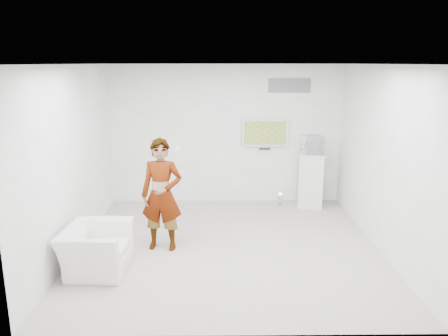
# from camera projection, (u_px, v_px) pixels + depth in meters

# --- Properties ---
(room) EXTENTS (5.01, 5.01, 3.00)m
(room) POSITION_uv_depth(u_px,v_px,m) (228.00, 160.00, 7.04)
(room) COLOR #B1ACA3
(room) RESTS_ON ground
(tv) EXTENTS (1.00, 0.08, 0.60)m
(tv) POSITION_uv_depth(u_px,v_px,m) (265.00, 133.00, 9.42)
(tv) COLOR silver
(tv) RESTS_ON room
(logo_decal) EXTENTS (0.90, 0.02, 0.30)m
(logo_decal) POSITION_uv_depth(u_px,v_px,m) (289.00, 86.00, 9.23)
(logo_decal) COLOR slate
(logo_decal) RESTS_ON room
(person) EXTENTS (0.72, 0.51, 1.85)m
(person) POSITION_uv_depth(u_px,v_px,m) (162.00, 195.00, 7.10)
(person) COLOR white
(person) RESTS_ON room
(armchair) EXTENTS (0.96, 1.08, 0.68)m
(armchair) POSITION_uv_depth(u_px,v_px,m) (96.00, 249.00, 6.45)
(armchair) COLOR white
(armchair) RESTS_ON room
(pedestal) EXTENTS (0.67, 0.67, 1.16)m
(pedestal) POSITION_uv_depth(u_px,v_px,m) (311.00, 180.00, 9.33)
(pedestal) COLOR silver
(pedestal) RESTS_ON room
(floor_uplight) EXTENTS (0.20, 0.20, 0.28)m
(floor_uplight) POSITION_uv_depth(u_px,v_px,m) (280.00, 199.00, 9.44)
(floor_uplight) COLOR silver
(floor_uplight) RESTS_ON room
(vitrine) EXTENTS (0.44, 0.44, 0.38)m
(vitrine) POSITION_uv_depth(u_px,v_px,m) (313.00, 145.00, 9.15)
(vitrine) COLOR silver
(vitrine) RESTS_ON pedestal
(console) EXTENTS (0.07, 0.16, 0.21)m
(console) POSITION_uv_depth(u_px,v_px,m) (312.00, 149.00, 9.17)
(console) COLOR silver
(console) RESTS_ON pedestal
(wii_remote) EXTENTS (0.08, 0.16, 0.04)m
(wii_remote) POSITION_uv_depth(u_px,v_px,m) (178.00, 149.00, 7.05)
(wii_remote) COLOR silver
(wii_remote) RESTS_ON person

